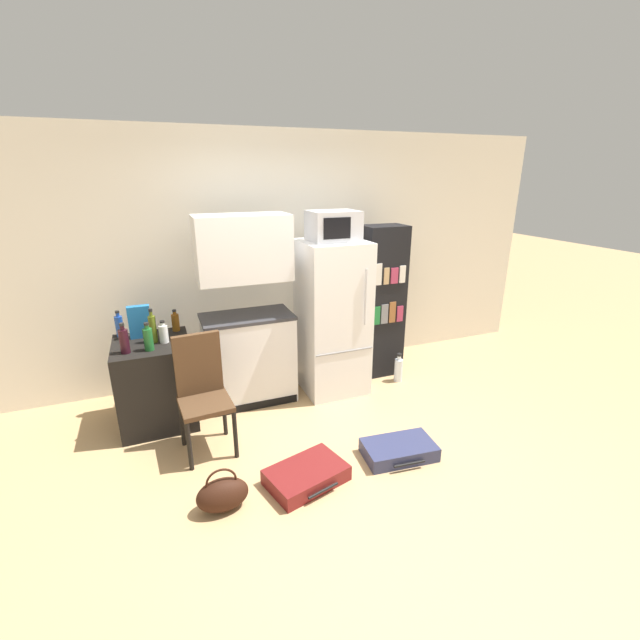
% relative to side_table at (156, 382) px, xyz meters
% --- Properties ---
extents(ground_plane, '(24.00, 24.00, 0.00)m').
position_rel_side_table_xyz_m(ground_plane, '(1.34, -1.26, -0.40)').
color(ground_plane, tan).
extents(wall_back, '(6.40, 0.10, 2.67)m').
position_rel_side_table_xyz_m(wall_back, '(1.54, 0.74, 0.94)').
color(wall_back, silver).
rests_on(wall_back, ground_plane).
extents(side_table, '(0.65, 0.68, 0.79)m').
position_rel_side_table_xyz_m(side_table, '(0.00, 0.00, 0.00)').
color(side_table, black).
rests_on(side_table, ground_plane).
extents(kitchen_hutch, '(0.88, 0.49, 1.87)m').
position_rel_side_table_xyz_m(kitchen_hutch, '(0.90, 0.10, 0.46)').
color(kitchen_hutch, white).
rests_on(kitchen_hutch, ground_plane).
extents(refrigerator, '(0.64, 0.66, 1.60)m').
position_rel_side_table_xyz_m(refrigerator, '(1.77, 0.02, 0.40)').
color(refrigerator, white).
rests_on(refrigerator, ground_plane).
extents(microwave, '(0.47, 0.38, 0.29)m').
position_rel_side_table_xyz_m(microwave, '(1.77, 0.02, 1.34)').
color(microwave, '#B7B7BC').
rests_on(microwave, refrigerator).
extents(bookshelf, '(0.47, 0.34, 1.70)m').
position_rel_side_table_xyz_m(bookshelf, '(2.44, 0.18, 0.45)').
color(bookshelf, black).
rests_on(bookshelf, ground_plane).
extents(bottle_milk_white, '(0.08, 0.08, 0.20)m').
position_rel_side_table_xyz_m(bottle_milk_white, '(0.12, -0.04, 0.48)').
color(bottle_milk_white, white).
rests_on(bottle_milk_white, side_table).
extents(bottle_wine_dark, '(0.08, 0.08, 0.26)m').
position_rel_side_table_xyz_m(bottle_wine_dark, '(-0.19, -0.17, 0.51)').
color(bottle_wine_dark, black).
rests_on(bottle_wine_dark, side_table).
extents(bottle_amber_beer, '(0.07, 0.07, 0.21)m').
position_rel_side_table_xyz_m(bottle_amber_beer, '(0.24, 0.23, 0.49)').
color(bottle_amber_beer, brown).
rests_on(bottle_amber_beer, side_table).
extents(bottle_green_tall, '(0.08, 0.08, 0.25)m').
position_rel_side_table_xyz_m(bottle_green_tall, '(-0.01, -0.18, 0.50)').
color(bottle_green_tall, '#1E6028').
rests_on(bottle_green_tall, side_table).
extents(bottle_olive_oil, '(0.06, 0.06, 0.31)m').
position_rel_side_table_xyz_m(bottle_olive_oil, '(0.04, -0.00, 0.53)').
color(bottle_olive_oil, '#566619').
rests_on(bottle_olive_oil, side_table).
extents(bottle_blue_soda, '(0.07, 0.07, 0.25)m').
position_rel_side_table_xyz_m(bottle_blue_soda, '(-0.25, 0.27, 0.50)').
color(bottle_blue_soda, '#1E47A3').
rests_on(bottle_blue_soda, side_table).
extents(cereal_box, '(0.19, 0.07, 0.30)m').
position_rel_side_table_xyz_m(cereal_box, '(-0.07, 0.17, 0.55)').
color(cereal_box, '#1E66A8').
rests_on(cereal_box, side_table).
extents(chair, '(0.43, 0.43, 1.00)m').
position_rel_side_table_xyz_m(chair, '(0.36, -0.56, 0.18)').
color(chair, black).
rests_on(chair, ground_plane).
extents(suitcase_large_flat, '(0.66, 0.52, 0.12)m').
position_rel_side_table_xyz_m(suitcase_large_flat, '(1.00, -1.32, -0.34)').
color(suitcase_large_flat, maroon).
rests_on(suitcase_large_flat, ground_plane).
extents(suitcase_small_flat, '(0.61, 0.41, 0.12)m').
position_rel_side_table_xyz_m(suitcase_small_flat, '(1.81, -1.31, -0.34)').
color(suitcase_small_flat, navy).
rests_on(suitcase_small_flat, ground_plane).
extents(handbag, '(0.36, 0.20, 0.33)m').
position_rel_side_table_xyz_m(handbag, '(0.36, -1.37, -0.27)').
color(handbag, '#33190F').
rests_on(handbag, ground_plane).
extents(water_bottle_front, '(0.09, 0.09, 0.33)m').
position_rel_side_table_xyz_m(water_bottle_front, '(2.53, -0.12, -0.26)').
color(water_bottle_front, silver).
rests_on(water_bottle_front, ground_plane).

